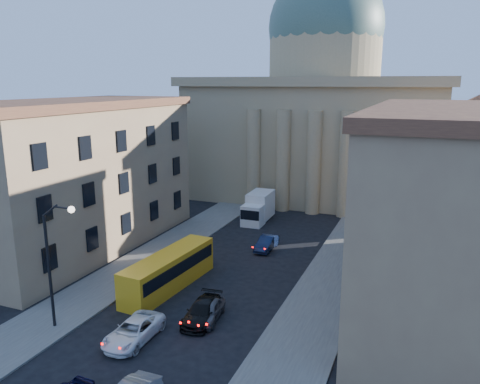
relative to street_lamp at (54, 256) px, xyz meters
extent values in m
cube|color=#514E4A|center=(-1.53, 10.00, -5.21)|extent=(5.00, 60.00, 0.15)
cube|color=#514E4A|center=(15.47, 10.00, -5.21)|extent=(5.00, 60.00, 0.15)
cube|color=#907E58|center=(6.97, 48.00, 2.71)|extent=(34.00, 26.00, 16.00)
cube|color=#907E58|center=(6.97, 48.00, 11.11)|extent=(35.50, 27.50, 1.20)
cylinder|color=#907E58|center=(6.97, 48.00, 14.71)|extent=(16.00, 16.00, 8.00)
sphere|color=#4B6559|center=(6.97, 48.00, 18.71)|extent=(16.40, 16.40, 16.40)
cube|color=#907E58|center=(-14.03, 46.00, 0.21)|extent=(13.00, 13.00, 11.00)
cone|color=#512D22|center=(-14.03, 46.00, 7.71)|extent=(26.02, 26.02, 4.00)
cube|color=#907E58|center=(27.97, 46.00, 0.21)|extent=(13.00, 13.00, 11.00)
cylinder|color=#907E58|center=(0.97, 34.80, 1.21)|extent=(1.80, 1.80, 13.00)
cylinder|color=#907E58|center=(4.97, 34.80, 1.21)|extent=(1.80, 1.80, 13.00)
cylinder|color=#907E58|center=(8.97, 34.80, 1.21)|extent=(1.80, 1.80, 13.00)
cylinder|color=#907E58|center=(12.97, 34.80, 1.21)|extent=(1.80, 1.80, 13.00)
cube|color=#997E5A|center=(-10.03, 14.00, 1.71)|extent=(11.00, 26.00, 14.00)
cube|color=#512D22|center=(-10.03, 14.00, 9.01)|extent=(11.60, 26.60, 0.80)
cube|color=#997E5A|center=(23.97, 14.00, 1.71)|extent=(11.00, 26.00, 14.00)
cube|color=#512D22|center=(23.97, 14.00, 9.01)|extent=(11.60, 26.60, 0.80)
cylinder|color=black|center=(-0.53, 0.00, -1.29)|extent=(0.20, 0.20, 8.00)
cylinder|color=black|center=(0.02, 0.00, 3.06)|extent=(1.30, 0.12, 0.96)
cylinder|color=black|center=(1.02, 0.00, 3.36)|extent=(1.30, 0.12, 0.12)
sphere|color=white|center=(1.77, 0.00, 3.31)|extent=(0.44, 0.44, 0.44)
imported|color=white|center=(5.46, 0.64, -4.60)|extent=(2.36, 4.98, 1.37)
imported|color=black|center=(8.35, 4.68, -4.61)|extent=(2.43, 4.87, 1.36)
imported|color=#46454A|center=(8.73, 4.98, -4.61)|extent=(2.13, 4.15, 1.35)
imported|color=black|center=(7.93, 19.91, -4.61)|extent=(1.42, 4.07, 1.34)
cube|color=gold|center=(3.47, 8.53, -3.85)|extent=(3.12, 10.37, 2.88)
cube|color=black|center=(3.47, 8.53, -3.38)|extent=(3.14, 9.82, 1.02)
cylinder|color=black|center=(2.25, 4.90, -4.82)|extent=(0.35, 0.95, 0.93)
cylinder|color=black|center=(4.10, 4.76, -4.82)|extent=(0.35, 0.95, 0.93)
cylinder|color=black|center=(2.84, 12.31, -4.82)|extent=(0.35, 0.95, 0.93)
cylinder|color=black|center=(4.69, 12.16, -4.82)|extent=(0.35, 0.95, 0.93)
cube|color=silver|center=(3.82, 27.03, -4.06)|extent=(2.42, 2.52, 2.46)
cube|color=black|center=(3.86, 25.85, -3.75)|extent=(2.26, 0.19, 1.13)
cube|color=silver|center=(3.75, 29.79, -3.49)|extent=(2.58, 4.37, 3.17)
cylinder|color=black|center=(2.81, 26.59, -4.83)|extent=(0.31, 0.93, 0.92)
cylinder|color=black|center=(4.86, 26.65, -4.83)|extent=(0.31, 0.93, 0.92)
cylinder|color=black|center=(2.70, 30.68, -4.83)|extent=(0.31, 0.93, 0.92)
cylinder|color=black|center=(4.74, 30.74, -4.83)|extent=(0.31, 0.93, 0.92)
camera|label=1|loc=(22.08, -22.09, 11.06)|focal=35.00mm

